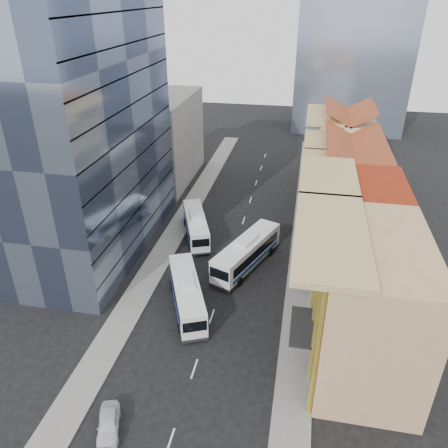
% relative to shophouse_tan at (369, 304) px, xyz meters
% --- Properties ---
extents(ground, '(200.00, 200.00, 0.00)m').
position_rel_shophouse_tan_xyz_m(ground, '(-14.00, -5.00, -6.00)').
color(ground, black).
rests_on(ground, ground).
extents(sidewalk_right, '(3.00, 90.00, 0.15)m').
position_rel_shophouse_tan_xyz_m(sidewalk_right, '(-5.50, 17.00, -5.92)').
color(sidewalk_right, slate).
rests_on(sidewalk_right, ground).
extents(sidewalk_left, '(3.00, 90.00, 0.15)m').
position_rel_shophouse_tan_xyz_m(sidewalk_left, '(-22.50, 17.00, -5.92)').
color(sidewalk_left, slate).
rests_on(sidewalk_left, ground).
extents(shophouse_tan, '(8.00, 14.00, 12.00)m').
position_rel_shophouse_tan_xyz_m(shophouse_tan, '(0.00, 0.00, 0.00)').
color(shophouse_tan, tan).
rests_on(shophouse_tan, ground).
extents(shophouse_red, '(8.00, 10.00, 12.00)m').
position_rel_shophouse_tan_xyz_m(shophouse_red, '(0.00, 12.00, 0.00)').
color(shophouse_red, maroon).
rests_on(shophouse_red, ground).
extents(shophouse_cream_near, '(8.00, 9.00, 10.00)m').
position_rel_shophouse_tan_xyz_m(shophouse_cream_near, '(0.00, 21.50, -1.00)').
color(shophouse_cream_near, beige).
rests_on(shophouse_cream_near, ground).
extents(shophouse_cream_mid, '(8.00, 9.00, 10.00)m').
position_rel_shophouse_tan_xyz_m(shophouse_cream_mid, '(0.00, 30.50, -1.00)').
color(shophouse_cream_mid, beige).
rests_on(shophouse_cream_mid, ground).
extents(shophouse_cream_far, '(8.00, 12.00, 11.00)m').
position_rel_shophouse_tan_xyz_m(shophouse_cream_far, '(0.00, 41.00, -0.50)').
color(shophouse_cream_far, beige).
rests_on(shophouse_cream_far, ground).
extents(office_tower, '(12.00, 26.00, 30.00)m').
position_rel_shophouse_tan_xyz_m(office_tower, '(-31.00, 14.00, 9.00)').
color(office_tower, '#3E4963').
rests_on(office_tower, ground).
extents(office_block_far, '(10.00, 18.00, 14.00)m').
position_rel_shophouse_tan_xyz_m(office_block_far, '(-30.00, 37.00, 1.00)').
color(office_block_far, gray).
rests_on(office_block_far, ground).
extents(bus_left_near, '(6.59, 11.03, 3.50)m').
position_rel_shophouse_tan_xyz_m(bus_left_near, '(-16.75, 3.92, -4.25)').
color(bus_left_near, white).
rests_on(bus_left_near, ground).
extents(bus_left_far, '(5.98, 10.62, 3.35)m').
position_rel_shophouse_tan_xyz_m(bus_left_far, '(-19.50, 18.38, -4.33)').
color(bus_left_far, white).
rests_on(bus_left_far, ground).
extents(bus_right, '(6.90, 11.97, 3.78)m').
position_rel_shophouse_tan_xyz_m(bus_right, '(-11.93, 12.61, -4.11)').
color(bus_right, white).
rests_on(bus_right, ground).
extents(sedan_left, '(2.77, 4.17, 1.32)m').
position_rel_shophouse_tan_xyz_m(sedan_left, '(-18.71, -10.95, -5.34)').
color(sedan_left, silver).
rests_on(sedan_left, ground).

